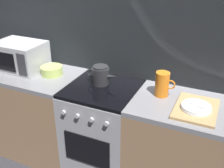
{
  "coord_description": "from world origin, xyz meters",
  "views": [
    {
      "loc": [
        0.94,
        -1.85,
        1.96
      ],
      "look_at": [
        0.09,
        0.0,
        0.95
      ],
      "focal_mm": 43.89,
      "sensor_mm": 36.0,
      "label": 1
    }
  ],
  "objects_px": {
    "stove_unit": "(103,131)",
    "mixing_bowl": "(52,70)",
    "kettle": "(101,75)",
    "dish_pile": "(196,108)",
    "pitcher": "(162,84)",
    "microwave": "(20,56)"
  },
  "relations": [
    {
      "from": "mixing_bowl",
      "to": "pitcher",
      "type": "xyz_separation_m",
      "value": [
        1.04,
        0.03,
        0.06
      ]
    },
    {
      "from": "kettle",
      "to": "dish_pile",
      "type": "height_order",
      "value": "kettle"
    },
    {
      "from": "stove_unit",
      "to": "dish_pile",
      "type": "bearing_deg",
      "value": -3.47
    },
    {
      "from": "kettle",
      "to": "pitcher",
      "type": "height_order",
      "value": "pitcher"
    },
    {
      "from": "stove_unit",
      "to": "dish_pile",
      "type": "distance_m",
      "value": 0.92
    },
    {
      "from": "microwave",
      "to": "kettle",
      "type": "relative_size",
      "value": 1.62
    },
    {
      "from": "stove_unit",
      "to": "kettle",
      "type": "xyz_separation_m",
      "value": [
        -0.04,
        0.06,
        0.53
      ]
    },
    {
      "from": "stove_unit",
      "to": "mixing_bowl",
      "type": "relative_size",
      "value": 4.5
    },
    {
      "from": "dish_pile",
      "to": "stove_unit",
      "type": "bearing_deg",
      "value": 176.53
    },
    {
      "from": "mixing_bowl",
      "to": "dish_pile",
      "type": "relative_size",
      "value": 0.5
    },
    {
      "from": "stove_unit",
      "to": "dish_pile",
      "type": "relative_size",
      "value": 2.25
    },
    {
      "from": "pitcher",
      "to": "dish_pile",
      "type": "bearing_deg",
      "value": -22.31
    },
    {
      "from": "stove_unit",
      "to": "microwave",
      "type": "bearing_deg",
      "value": 178.06
    },
    {
      "from": "kettle",
      "to": "microwave",
      "type": "bearing_deg",
      "value": -178.06
    },
    {
      "from": "kettle",
      "to": "dish_pile",
      "type": "bearing_deg",
      "value": -7.31
    },
    {
      "from": "stove_unit",
      "to": "microwave",
      "type": "height_order",
      "value": "microwave"
    },
    {
      "from": "stove_unit",
      "to": "mixing_bowl",
      "type": "height_order",
      "value": "mixing_bowl"
    },
    {
      "from": "kettle",
      "to": "mixing_bowl",
      "type": "relative_size",
      "value": 1.42
    },
    {
      "from": "microwave",
      "to": "kettle",
      "type": "bearing_deg",
      "value": 1.94
    },
    {
      "from": "mixing_bowl",
      "to": "dish_pile",
      "type": "xyz_separation_m",
      "value": [
        1.33,
        -0.09,
        -0.02
      ]
    },
    {
      "from": "stove_unit",
      "to": "pitcher",
      "type": "xyz_separation_m",
      "value": [
        0.5,
        0.07,
        0.55
      ]
    },
    {
      "from": "stove_unit",
      "to": "dish_pile",
      "type": "height_order",
      "value": "dish_pile"
    }
  ]
}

